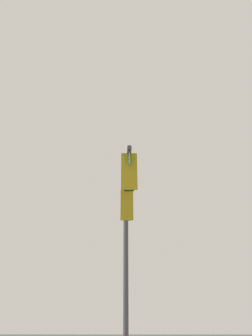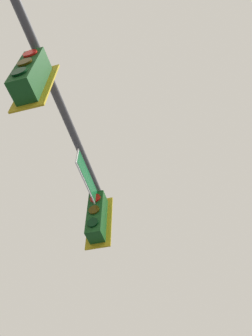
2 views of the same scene
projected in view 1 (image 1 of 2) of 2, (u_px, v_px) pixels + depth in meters
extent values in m
cylinder|color=#47474C|center=(126.00, 275.00, 14.19)|extent=(0.23, 0.23, 7.42)
cylinder|color=#47474C|center=(127.00, 183.00, 13.03)|extent=(5.69, 0.83, 0.14)
cube|color=gold|center=(127.00, 205.00, 13.32)|extent=(0.09, 0.52, 1.30)
cube|color=#144719|center=(127.00, 206.00, 13.49)|extent=(0.40, 0.36, 1.10)
cylinder|color=#144719|center=(127.00, 193.00, 13.77)|extent=(0.04, 0.04, 0.12)
cylinder|color=red|center=(127.00, 201.00, 13.82)|extent=(0.06, 0.22, 0.22)
cylinder|color=#392D05|center=(127.00, 208.00, 13.67)|extent=(0.06, 0.22, 0.22)
cylinder|color=black|center=(127.00, 216.00, 13.52)|extent=(0.06, 0.22, 0.22)
cube|color=gold|center=(129.00, 171.00, 10.51)|extent=(0.09, 0.52, 1.30)
cube|color=#144719|center=(129.00, 174.00, 10.68)|extent=(0.40, 0.36, 1.10)
cylinder|color=#144719|center=(129.00, 157.00, 10.96)|extent=(0.04, 0.04, 0.12)
cylinder|color=red|center=(129.00, 167.00, 11.01)|extent=(0.06, 0.22, 0.22)
cylinder|color=#392D05|center=(129.00, 176.00, 10.86)|extent=(0.06, 0.22, 0.22)
cylinder|color=black|center=(129.00, 185.00, 10.71)|extent=(0.06, 0.22, 0.22)
cube|color=#0F602D|center=(129.00, 169.00, 11.27)|extent=(1.66, 0.24, 0.37)
cube|color=white|center=(129.00, 169.00, 11.27)|extent=(1.72, 0.23, 0.43)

